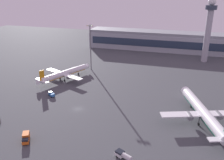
% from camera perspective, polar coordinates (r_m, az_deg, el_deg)
% --- Properties ---
extents(ground_plane, '(416.00, 416.00, 0.00)m').
position_cam_1_polar(ground_plane, '(117.87, -7.81, -6.64)').
color(ground_plane, '#424449').
extents(terminal_building, '(179.41, 22.40, 16.40)m').
position_cam_1_polar(terminal_building, '(225.77, 17.66, 8.25)').
color(terminal_building, '#9EA3AD').
rests_on(terminal_building, ground).
extents(control_tower, '(8.00, 8.00, 46.64)m').
position_cam_1_polar(control_tower, '(196.25, 21.47, 11.52)').
color(control_tower, '#A8A8B2').
rests_on(control_tower, ground).
extents(airplane_near_gate, '(35.72, 45.35, 12.05)m').
position_cam_1_polar(airplane_near_gate, '(110.71, 20.43, -7.15)').
color(airplane_near_gate, white).
rests_on(airplane_near_gate, ground).
extents(airplane_far_stand, '(29.46, 37.33, 10.07)m').
position_cam_1_polar(airplane_far_stand, '(153.80, -10.98, 1.46)').
color(airplane_far_stand, white).
rests_on(airplane_far_stand, ground).
extents(fuel_truck, '(6.58, 4.64, 2.35)m').
position_cam_1_polar(fuel_truck, '(86.19, 2.56, -16.96)').
color(fuel_truck, white).
rests_on(fuel_truck, ground).
extents(catering_truck, '(4.84, 6.07, 3.05)m').
position_cam_1_polar(catering_truck, '(99.15, -19.31, -12.49)').
color(catering_truck, '#D85919').
rests_on(catering_truck, ground).
extents(cargo_loader, '(4.52, 3.98, 2.25)m').
position_cam_1_polar(cargo_loader, '(132.95, -13.83, -3.19)').
color(cargo_loader, '#3372BF').
rests_on(cargo_loader, ground).
extents(apron_light_central, '(4.80, 0.90, 30.45)m').
position_cam_1_polar(apron_light_central, '(166.84, -5.01, 8.08)').
color(apron_light_central, slate).
rests_on(apron_light_central, ground).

